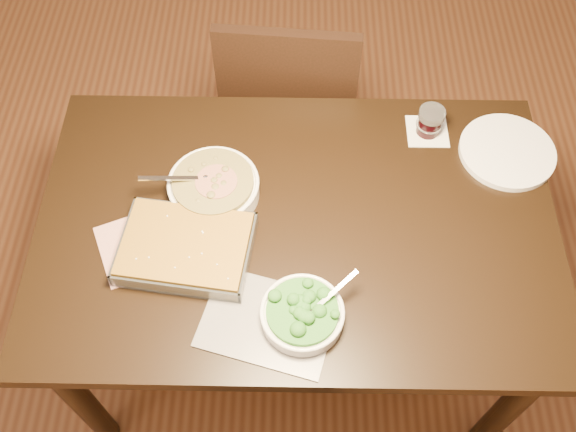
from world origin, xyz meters
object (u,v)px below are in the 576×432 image
Objects in this scene: stew_bowl at (214,187)px; wine_tumbler at (430,121)px; broccoli_bowl at (302,314)px; chair_far at (290,102)px; dinner_plate at (507,152)px; baking_dish at (186,248)px; table at (297,240)px.

wine_tumbler is at bearing 20.91° from stew_bowl.
stew_bowl is 0.65m from wine_tumbler.
broccoli_bowl is 0.22× the size of chair_far.
stew_bowl is at bearing -159.09° from wine_tumbler.
dinner_plate is (0.22, -0.08, -0.04)m from wine_tumbler.
chair_far reaches higher than baking_dish.
stew_bowl reaches higher than dinner_plate.
stew_bowl is at bearing 123.32° from broccoli_bowl.
baking_dish is 0.79m from wine_tumbler.
baking_dish reaches higher than table.
wine_tumbler is at bearing 160.30° from dinner_plate.
table is 3.87× the size of baking_dish.
broccoli_bowl is 0.70m from wine_tumbler.
table is 0.66m from dinner_plate.
baking_dish is at bearing -160.16° from table.
baking_dish is (-0.30, 0.18, 0.00)m from broccoli_bowl.
dinner_plate is at bearing -19.70° from wine_tumbler.
chair_far is at bearing 147.78° from dinner_plate.
dinner_plate reaches higher than table.
table is 0.31m from broccoli_bowl.
baking_dish is at bearing -158.68° from dinner_plate.
stew_bowl is 1.01× the size of dinner_plate.
table is 1.48× the size of chair_far.
wine_tumbler is 0.24m from dinner_plate.
table is 0.65m from chair_far.
baking_dish is at bearing 75.43° from chair_far.
dinner_plate is at bearing 10.54° from stew_bowl.
chair_far is at bearing 78.52° from baking_dish.
table is 5.12× the size of dinner_plate.
baking_dish is 4.23× the size of wine_tumbler.
stew_bowl is 0.20m from baking_dish.
dinner_plate is at bearing 152.30° from chair_far.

